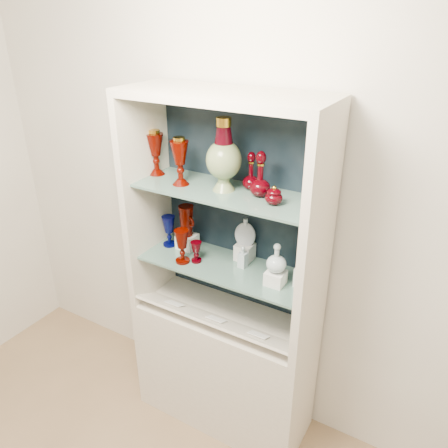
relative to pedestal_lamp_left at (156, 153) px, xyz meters
The scene contains 30 objects.
wall_back 0.51m from the pedestal_lamp_left, 21.64° to the left, with size 3.50×0.02×2.80m, color beige.
cabinet_base 1.29m from the pedestal_lamp_left, ahead, with size 1.00×0.40×0.75m, color beige.
cabinet_back_panel 0.53m from the pedestal_lamp_left, 18.19° to the left, with size 0.98×0.02×1.15m, color black.
cabinet_side_left 0.27m from the pedestal_lamp_left, 131.36° to the right, with size 0.04×0.40×1.15m, color beige.
cabinet_side_right 0.96m from the pedestal_lamp_left, ahead, with size 0.04×0.40×1.15m, color beige.
cabinet_top_cap 0.55m from the pedestal_lamp_left, ahead, with size 1.00×0.40×0.04m, color beige.
shelf_lower 0.70m from the pedestal_lamp_left, ahead, with size 0.92×0.34×0.01m, color slate.
shelf_upper 0.46m from the pedestal_lamp_left, ahead, with size 0.92×0.34×0.01m, color slate.
label_ledge 0.93m from the pedestal_lamp_left, 19.46° to the right, with size 0.92×0.18×0.01m, color beige.
label_card_0 0.83m from the pedestal_lamp_left, 39.66° to the right, with size 0.10×0.07×0.00m, color white.
label_card_1 1.07m from the pedestal_lamp_left, 12.45° to the right, with size 0.10×0.07×0.00m, color white.
label_card_2 0.93m from the pedestal_lamp_left, 18.76° to the right, with size 0.10×0.07×0.00m, color white.
pedestal_lamp_left is the anchor object (origin of this frame).
pedestal_lamp_right 0.21m from the pedestal_lamp_left, 17.04° to the right, with size 0.09×0.09×0.24m, color #4A0700, non-canonical shape.
enamel_urn 0.43m from the pedestal_lamp_left, ahead, with size 0.17×0.17×0.35m, color #0E4819, non-canonical shape.
ruby_decanter_a 0.54m from the pedestal_lamp_left, ahead, with size 0.08×0.08×0.21m, color #3E0005, non-canonical shape.
ruby_decanter_b 0.61m from the pedestal_lamp_left, ahead, with size 0.10×0.10×0.23m, color #3E0005, non-canonical shape.
lidded_bowl 0.71m from the pedestal_lamp_left, ahead, with size 0.08×0.08×0.09m, color #3E0005, non-canonical shape.
cobalt_goblet 0.45m from the pedestal_lamp_left, ahead, with size 0.08×0.08×0.18m, color #00033E, non-canonical shape.
ruby_goblet_tall 0.51m from the pedestal_lamp_left, 26.04° to the right, with size 0.08×0.08×0.19m, color #4A0700, non-canonical shape.
ruby_goblet_small 0.56m from the pedestal_lamp_left, 13.71° to the right, with size 0.06×0.06×0.12m, color #3E0005, non-canonical shape.
riser_ruby_pitcher 0.52m from the pedestal_lamp_left, 12.08° to the left, with size 0.10×0.10×0.08m, color silver.
ruby_pitcher 0.40m from the pedestal_lamp_left, 12.08° to the left, with size 0.13×0.08×0.18m, color #4A0700, non-canonical shape.
clear_square_bottle 0.71m from the pedestal_lamp_left, ahead, with size 0.04×0.04×0.12m, color #AABDC3, non-canonical shape.
riser_flat_flask 0.70m from the pedestal_lamp_left, ahead, with size 0.09×0.09×0.09m, color silver.
flat_flask 0.62m from the pedestal_lamp_left, ahead, with size 0.11×0.04×0.16m, color silver, non-canonical shape.
riser_clear_round_decanter 0.89m from the pedestal_lamp_left, ahead, with size 0.09×0.09×0.07m, color silver.
clear_round_decanter 0.84m from the pedestal_lamp_left, ahead, with size 0.10×0.10×0.15m, color #AABDC3, non-canonical shape.
riser_cameo_medallion 0.99m from the pedestal_lamp_left, ahead, with size 0.08×0.08×0.10m, color silver.
cameo_medallion 0.94m from the pedestal_lamp_left, ahead, with size 0.10×0.04×0.12m, color black, non-canonical shape.
Camera 1 is at (0.98, -0.15, 2.24)m, focal length 35.00 mm.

